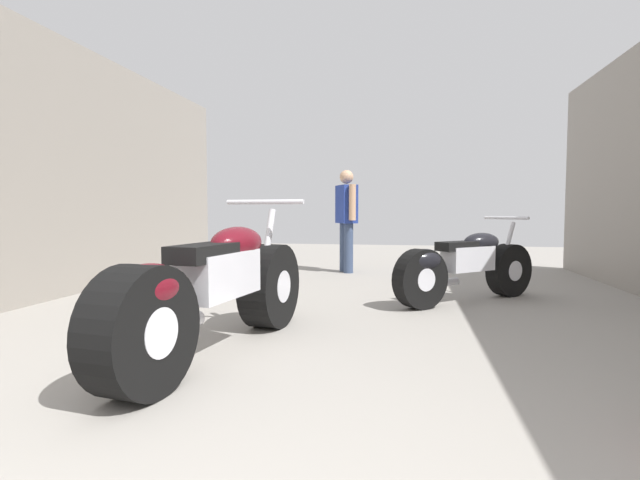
% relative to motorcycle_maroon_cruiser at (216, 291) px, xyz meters
% --- Properties ---
extents(ground_plane, '(18.19, 18.19, 0.00)m').
position_rel_motorcycle_maroon_cruiser_xyz_m(ground_plane, '(0.65, 1.41, -0.43)').
color(ground_plane, gray).
extents(garage_partition_left, '(0.08, 8.34, 2.88)m').
position_rel_motorcycle_maroon_cruiser_xyz_m(garage_partition_left, '(-2.55, 1.41, 1.01)').
color(garage_partition_left, gray).
rests_on(garage_partition_left, ground_plane).
extents(motorcycle_maroon_cruiser, '(0.72, 2.26, 1.05)m').
position_rel_motorcycle_maroon_cruiser_xyz_m(motorcycle_maroon_cruiser, '(0.00, 0.00, 0.00)').
color(motorcycle_maroon_cruiser, black).
rests_on(motorcycle_maroon_cruiser, ground_plane).
extents(motorcycle_black_naked, '(1.55, 1.40, 0.90)m').
position_rel_motorcycle_maroon_cruiser_xyz_m(motorcycle_black_naked, '(1.83, 2.21, -0.05)').
color(motorcycle_black_naked, black).
rests_on(motorcycle_black_naked, ground_plane).
extents(mechanic_in_blue, '(0.40, 0.61, 1.59)m').
position_rel_motorcycle_maroon_cruiser_xyz_m(mechanic_in_blue, '(0.30, 4.42, 0.47)').
color(mechanic_in_blue, '#384766').
rests_on(mechanic_in_blue, ground_plane).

